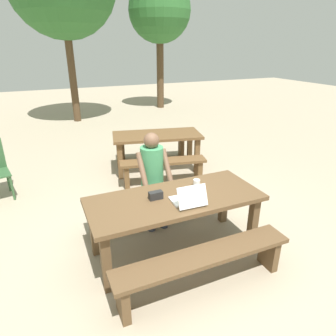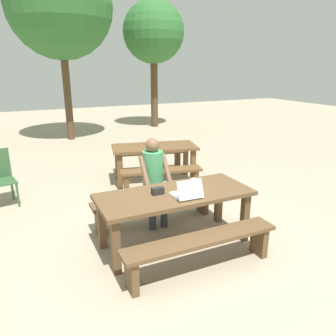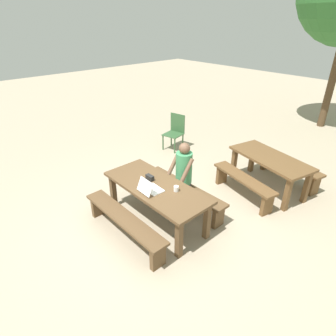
% 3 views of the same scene
% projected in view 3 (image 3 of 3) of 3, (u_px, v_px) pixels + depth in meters
% --- Properties ---
extents(ground_plane, '(30.00, 30.00, 0.00)m').
position_uv_depth(ground_plane, '(157.00, 220.00, 5.04)').
color(ground_plane, tan).
extents(picnic_table_front, '(1.95, 0.82, 0.71)m').
position_uv_depth(picnic_table_front, '(156.00, 191.00, 4.75)').
color(picnic_table_front, brown).
rests_on(picnic_table_front, ground).
extents(bench_near, '(1.84, 0.30, 0.43)m').
position_uv_depth(bench_near, '(124.00, 222.00, 4.49)').
color(bench_near, brown).
rests_on(bench_near, ground).
extents(bench_far, '(1.84, 0.30, 0.43)m').
position_uv_depth(bench_far, '(184.00, 191.00, 5.29)').
color(bench_far, brown).
rests_on(bench_far, ground).
extents(laptop, '(0.33, 0.34, 0.23)m').
position_uv_depth(laptop, '(150.00, 188.00, 4.53)').
color(laptop, white).
rests_on(laptop, picnic_table_front).
extents(small_pouch, '(0.15, 0.07, 0.09)m').
position_uv_depth(small_pouch, '(150.00, 178.00, 4.85)').
color(small_pouch, black).
rests_on(small_pouch, picnic_table_front).
extents(coffee_mug, '(0.08, 0.08, 0.09)m').
position_uv_depth(coffee_mug, '(176.00, 189.00, 4.54)').
color(coffee_mug, white).
rests_on(coffee_mug, picnic_table_front).
extents(person_seated, '(0.40, 0.40, 1.28)m').
position_uv_depth(person_seated, '(182.00, 172.00, 5.08)').
color(person_seated, '#333847').
rests_on(person_seated, ground).
extents(plastic_chair, '(0.52, 0.52, 0.92)m').
position_uv_depth(plastic_chair, '(175.00, 131.00, 7.56)').
color(plastic_chair, '#335933').
rests_on(plastic_chair, ground).
extents(picnic_table_mid, '(1.75, 1.07, 0.73)m').
position_uv_depth(picnic_table_mid, '(270.00, 163.00, 5.68)').
color(picnic_table_mid, brown).
rests_on(picnic_table_mid, ground).
extents(bench_mid_south, '(1.50, 0.61, 0.45)m').
position_uv_depth(bench_mid_south, '(243.00, 183.00, 5.53)').
color(bench_mid_south, brown).
rests_on(bench_mid_south, ground).
extents(bench_mid_north, '(1.50, 0.61, 0.45)m').
position_uv_depth(bench_mid_north, '(289.00, 167.00, 6.10)').
color(bench_mid_north, brown).
rests_on(bench_mid_north, ground).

